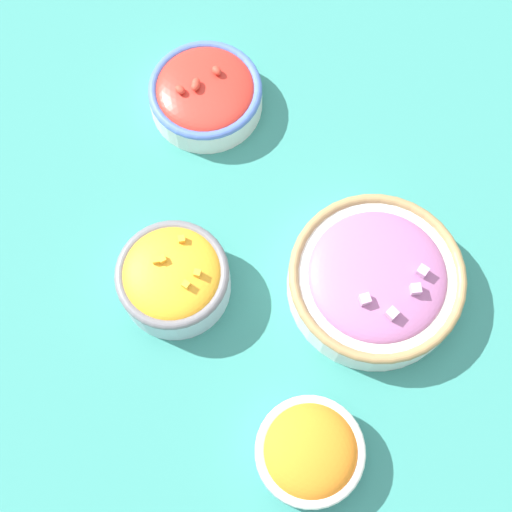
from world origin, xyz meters
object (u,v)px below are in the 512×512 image
object	(u,v)px
bowl_squash	(173,278)
bowl_carrots	(310,451)
bowl_red_onion	(376,279)
bowl_cherry_tomatoes	(206,93)

from	to	relation	value
bowl_squash	bowl_carrots	xyz separation A→B (m)	(-0.25, 0.05, -0.01)
bowl_squash	bowl_red_onion	size ratio (longest dim) A/B	0.64
bowl_squash	bowl_red_onion	xyz separation A→B (m)	(-0.19, -0.15, -0.01)
bowl_squash	bowl_cherry_tomatoes	bearing A→B (deg)	-57.62
bowl_red_onion	bowl_cherry_tomatoes	bearing A→B (deg)	-11.71
bowl_carrots	bowl_red_onion	distance (m)	0.22
bowl_squash	bowl_red_onion	world-z (taller)	bowl_squash
bowl_squash	bowl_cherry_tomatoes	size ratio (longest dim) A/B	0.90
bowl_carrots	bowl_cherry_tomatoes	world-z (taller)	bowl_cherry_tomatoes
bowl_squash	bowl_carrots	bearing A→B (deg)	167.73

